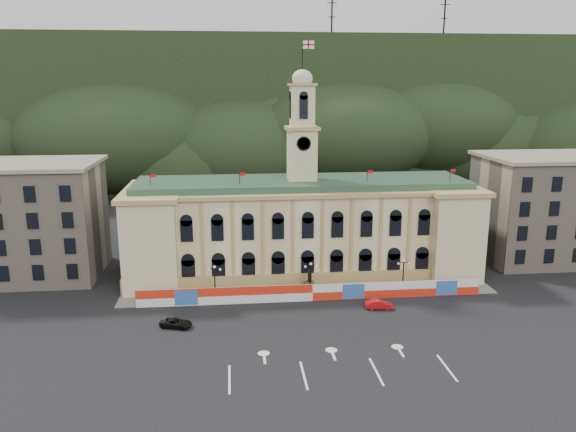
{
  "coord_description": "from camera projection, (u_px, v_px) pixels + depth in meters",
  "views": [
    {
      "loc": [
        -11.32,
        -60.42,
        30.75
      ],
      "look_at": [
        -3.25,
        18.0,
        11.99
      ],
      "focal_mm": 35.0,
      "sensor_mm": 36.0,
      "label": 1
    }
  ],
  "objects": [
    {
      "name": "red_sedan",
      "position": [
        379.0,
        304.0,
        78.21
      ],
      "size": [
        2.12,
        4.09,
        1.26
      ],
      "primitive_type": "imported",
      "rotation": [
        0.0,
        0.0,
        1.47
      ],
      "color": "#B70D12",
      "rests_on": "ground"
    },
    {
      "name": "side_building_left",
      "position": [
        34.0,
        219.0,
        90.21
      ],
      "size": [
        21.0,
        17.0,
        18.6
      ],
      "color": "tan",
      "rests_on": "ground"
    },
    {
      "name": "statue",
      "position": [
        310.0,
        286.0,
        83.86
      ],
      "size": [
        1.4,
        1.4,
        3.72
      ],
      "color": "#595651",
      "rests_on": "ground"
    },
    {
      "name": "city_hall",
      "position": [
        302.0,
        227.0,
        91.64
      ],
      "size": [
        56.2,
        17.6,
        37.1
      ],
      "color": "beige",
      "rests_on": "ground"
    },
    {
      "name": "ground",
      "position": [
        331.0,
        348.0,
        66.72
      ],
      "size": [
        260.0,
        260.0,
        0.0
      ],
      "primitive_type": "plane",
      "color": "black",
      "rests_on": "ground"
    },
    {
      "name": "side_building_right",
      "position": [
        541.0,
        208.0,
        98.78
      ],
      "size": [
        21.0,
        17.0,
        18.6
      ],
      "color": "tan",
      "rests_on": "ground"
    },
    {
      "name": "lamp_center",
      "position": [
        311.0,
        276.0,
        82.46
      ],
      "size": [
        1.96,
        0.44,
        5.15
      ],
      "color": "black",
      "rests_on": "ground"
    },
    {
      "name": "lamp_left",
      "position": [
        215.0,
        279.0,
        81.06
      ],
      "size": [
        1.96,
        0.44,
        5.15
      ],
      "color": "black",
      "rests_on": "ground"
    },
    {
      "name": "hill_ridge",
      "position": [
        265.0,
        119.0,
        180.27
      ],
      "size": [
        230.0,
        80.0,
        64.0
      ],
      "color": "black",
      "rests_on": "ground"
    },
    {
      "name": "pavement",
      "position": [
        310.0,
        293.0,
        83.88
      ],
      "size": [
        56.0,
        5.5,
        0.16
      ],
      "primitive_type": "cube",
      "color": "slate",
      "rests_on": "ground"
    },
    {
      "name": "hoarding_fence",
      "position": [
        313.0,
        292.0,
        81.02
      ],
      "size": [
        50.0,
        0.44,
        2.5
      ],
      "color": "red",
      "rests_on": "ground"
    },
    {
      "name": "lane_markings",
      "position": [
        339.0,
        369.0,
        61.88
      ],
      "size": [
        26.0,
        10.0,
        0.02
      ],
      "primitive_type": null,
      "color": "white",
      "rests_on": "ground"
    },
    {
      "name": "lamp_right",
      "position": [
        403.0,
        273.0,
        83.85
      ],
      "size": [
        1.96,
        0.44,
        5.15
      ],
      "color": "black",
      "rests_on": "ground"
    },
    {
      "name": "black_suv",
      "position": [
        176.0,
        323.0,
        72.29
      ],
      "size": [
        4.26,
        5.24,
        1.16
      ],
      "primitive_type": "imported",
      "rotation": [
        0.0,
        0.0,
        1.27
      ],
      "color": "black",
      "rests_on": "ground"
    }
  ]
}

